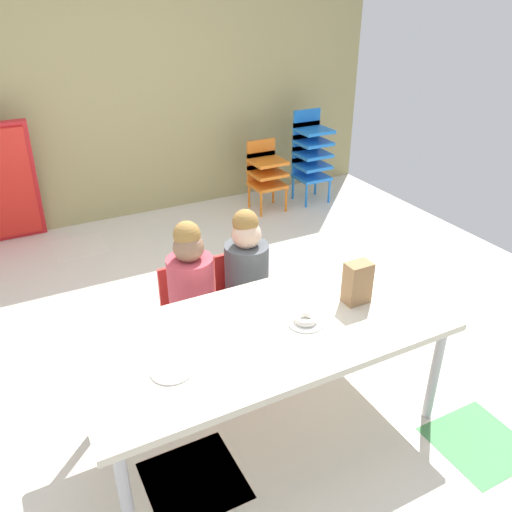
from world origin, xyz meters
name	(u,v)px	position (x,y,z in m)	size (l,w,h in m)	color
ground_plane	(207,348)	(-0.01, 0.00, -0.01)	(5.56, 4.69, 0.02)	silver
back_wall	(99,90)	(0.00, 2.34, 1.20)	(5.56, 0.10, 2.40)	tan
craft_table	(265,337)	(0.01, -0.74, 0.56)	(1.75, 0.82, 0.60)	beige
seated_child_near_camera	(190,282)	(-0.12, -0.10, 0.55)	(0.32, 0.32, 0.92)	red
seated_child_middle_seat	(246,268)	(0.23, -0.10, 0.55)	(0.32, 0.31, 0.92)	red
kid_chair_orange_stack	(266,171)	(1.40, 1.83, 0.40)	(0.32, 0.30, 0.68)	orange
kid_chair_blue_stack	(311,152)	(1.92, 1.83, 0.52)	(0.32, 0.30, 0.92)	blue
paper_bag_brown	(357,283)	(0.53, -0.74, 0.71)	(0.13, 0.09, 0.22)	#9E754C
paper_plate_near_edge	(305,322)	(0.20, -0.78, 0.61)	(0.18, 0.18, 0.01)	white
paper_plate_center_table	(172,371)	(-0.48, -0.82, 0.61)	(0.18, 0.18, 0.01)	white
donut_powdered_on_plate	(306,319)	(0.20, -0.78, 0.63)	(0.12, 0.12, 0.03)	white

